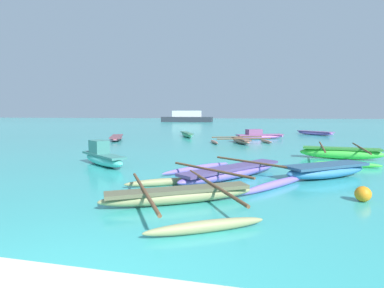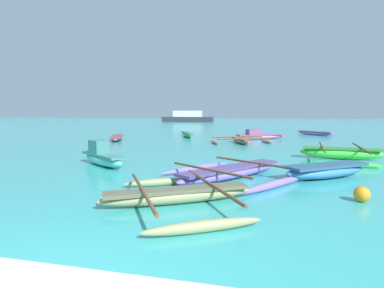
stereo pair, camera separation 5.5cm
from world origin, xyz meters
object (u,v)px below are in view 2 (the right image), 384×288
Objects in this scene: moored_boat_4 at (326,170)px; moored_boat_5 at (232,172)px; moored_boat_7 at (316,133)px; moored_boat_1 at (178,195)px; moored_boat_8 at (102,157)px; mooring_buoy_0 at (362,194)px; moored_boat_0 at (259,136)px; moored_boat_6 at (117,138)px; moored_boat_3 at (341,153)px; moored_boat_9 at (241,140)px; moored_boat_2 at (187,134)px; distant_ferry at (188,117)px.

moored_boat_4 reaches higher than moored_boat_5.
moored_boat_5 is 1.34× the size of moored_boat_7.
moored_boat_7 is at bearing 43.75° from moored_boat_1.
moored_boat_4 reaches higher than moored_boat_7.
moored_boat_4 is 1.09× the size of moored_boat_8.
moored_boat_4 is 8.38× the size of mooring_buoy_0.
moored_boat_0 is 10.62m from moored_boat_6.
moored_boat_7 is at bearing 44.90° from moored_boat_4.
moored_boat_5 is (-4.13, -4.85, -0.06)m from moored_boat_3.
moored_boat_1 is at bearing -23.38° from moored_boat_9.
moored_boat_4 is (3.62, 3.46, 0.06)m from moored_boat_1.
mooring_buoy_0 is (8.08, -16.72, -0.04)m from moored_boat_2.
moored_boat_3 reaches higher than mooring_buoy_0.
moored_boat_3 is 13.29× the size of mooring_buoy_0.
moored_boat_8 is 10.58m from moored_boat_9.
moored_boat_8 is at bearing 159.62° from mooring_buoy_0.
moored_boat_6 is 1.47× the size of moored_boat_8.
mooring_buoy_0 is (3.87, 1.01, -0.01)m from moored_boat_1.
moored_boat_5 reaches higher than moored_boat_7.
moored_boat_5 is at bearing -122.81° from moored_boat_3.
moored_boat_3 is at bearing 17.39° from moored_boat_2.
moored_boat_1 is at bearing -115.79° from moored_boat_3.
moored_boat_4 is 0.66× the size of moored_boat_5.
mooring_buoy_0 is at bearing -50.03° from moored_boat_7.
moored_boat_3 is 57.05m from distant_ferry.
moored_boat_4 is 10.58m from moored_boat_9.
moored_boat_2 is 11.78m from moored_boat_7.
moored_boat_5 is at bearing -19.16° from moored_boat_9.
moored_boat_7 is at bearing 89.89° from moored_boat_2.
moored_boat_5 is (5.08, -14.97, -0.02)m from moored_boat_2.
mooring_buoy_0 is (2.31, -16.15, -0.09)m from moored_boat_0.
distant_ferry reaches higher than moored_boat_2.
moored_boat_1 is 1.43× the size of moored_boat_4.
moored_boat_8 is at bearing -140.05° from moored_boat_0.
moored_boat_8 reaches higher than moored_boat_0.
moored_boat_6 is at bearing 91.25° from moored_boat_1.
distant_ferry reaches higher than mooring_buoy_0.
moored_boat_9 is (8.98, -0.41, 0.00)m from moored_boat_6.
moored_boat_7 is (5.61, 19.92, 0.00)m from moored_boat_5.
moored_boat_8 is (-5.61, -13.21, 0.06)m from moored_boat_0.
moored_boat_4 is 0.89× the size of moored_boat_7.
distant_ferry is at bearing 165.93° from moored_boat_7.
moored_boat_5 is 1.05× the size of moored_boat_9.
moored_boat_8 is 7.72× the size of mooring_buoy_0.
distant_ferry is at bearing 50.78° from moored_boat_5.
moored_boat_2 is at bearing 127.28° from moored_boat_8.
moored_boat_6 is at bearing 75.80° from moored_boat_5.
mooring_buoy_0 is (-2.62, -21.66, -0.02)m from moored_boat_7.
distant_ferry is at bearing 176.21° from moored_boat_9.
moored_boat_5 is 12.72× the size of mooring_buoy_0.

